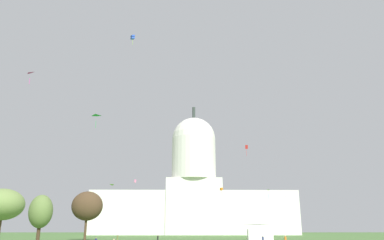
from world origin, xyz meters
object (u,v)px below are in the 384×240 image
capitol_building (194,191)px  kite_pink_mid (135,181)px  kite_red_mid (247,148)px  event_tent (259,228)px  kite_orange_mid (221,189)px  tree_west_mid (87,206)px  person_olive_mid_left (117,239)px  kite_green_mid (95,116)px  kite_white_low (270,191)px  tree_west_near (2,205)px  kite_violet_low (284,198)px  person_navy_mid_center (263,240)px  person_orange_mid_right (286,240)px  kite_lime_low (109,186)px  person_black_near_tent (158,239)px  kite_magenta_mid (28,74)px  kite_blue_high (133,37)px

capitol_building → kite_pink_mid: bearing=-105.1°
kite_red_mid → capitol_building: bearing=160.3°
event_tent → kite_orange_mid: kite_orange_mid is taller
tree_west_mid → kite_red_mid: size_ratio=3.26×
person_olive_mid_left → kite_red_mid: 62.03m
kite_green_mid → kite_red_mid: bearing=64.8°
kite_red_mid → kite_white_low: size_ratio=1.36×
tree_west_near → kite_violet_low: (79.07, 81.38, 8.12)m
tree_west_near → person_navy_mid_center: (55.55, 12.37, -7.13)m
kite_red_mid → kite_orange_mid: 45.70m
person_navy_mid_center → kite_orange_mid: 87.01m
event_tent → kite_pink_mid: kite_pink_mid is taller
person_olive_mid_left → person_orange_mid_right: person_orange_mid_right is taller
capitol_building → kite_lime_low: size_ratio=79.57×
kite_green_mid → kite_pink_mid: bearing=96.8°
tree_west_near → person_black_near_tent: bearing=25.7°
kite_pink_mid → kite_magenta_mid: (-11.61, -67.82, 11.24)m
kite_orange_mid → kite_white_low: size_ratio=1.30×
kite_red_mid → person_orange_mid_right: bearing=-32.7°
event_tent → person_olive_mid_left: size_ratio=4.67×
kite_lime_low → kite_red_mid: size_ratio=0.35×
kite_orange_mid → person_orange_mid_right: bearing=-125.1°
tree_west_near → kite_violet_low: 113.76m
kite_pink_mid → kite_orange_mid: size_ratio=0.30×
tree_west_near → person_olive_mid_left: 26.61m
kite_lime_low → person_black_near_tent: bearing=144.7°
person_orange_mid_right → person_navy_mid_center: bearing=16.4°
person_navy_mid_center → kite_green_mid: kite_green_mid is taller
kite_green_mid → kite_blue_high: size_ratio=0.76×
tree_west_near → kite_pink_mid: (19.76, 53.66, 11.49)m
kite_white_low → kite_pink_mid: bearing=122.8°
event_tent → kite_orange_mid: 75.19m
kite_orange_mid → kite_magenta_mid: 120.65m
kite_blue_high → kite_red_mid: bearing=99.4°
tree_west_mid → person_black_near_tent: (21.24, -15.14, -8.50)m
person_black_near_tent → kite_blue_high: (-9.13, 4.74, 56.12)m
kite_red_mid → kite_pink_mid: 41.34m
person_black_near_tent → kite_pink_mid: kite_pink_mid is taller
event_tent → person_orange_mid_right: 22.73m
tree_west_mid → kite_lime_low: bearing=-71.6°
tree_west_mid → kite_lime_low: 46.57m
event_tent → tree_west_mid: (-47.43, 6.10, 5.98)m
person_navy_mid_center → kite_lime_low: size_ratio=1.00×
person_olive_mid_left → kite_white_low: bearing=-40.5°
kite_lime_low → kite_orange_mid: kite_orange_mid is taller
person_navy_mid_center → kite_red_mid: bearing=-61.9°
kite_pink_mid → kite_blue_high: size_ratio=0.38×
person_black_near_tent → kite_magenta_mid: (-22.75, -29.05, 29.74)m
kite_blue_high → capitol_building: bearing=138.1°
event_tent → person_black_near_tent: event_tent is taller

